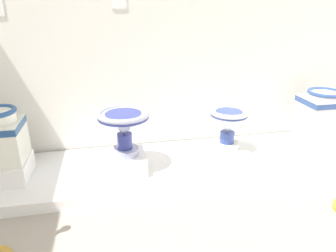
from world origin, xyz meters
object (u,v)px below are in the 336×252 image
object	(u,v)px
plinth_block_broad_patterned	(226,150)
antique_toilet_central_ornate	(322,112)
plinth_block_squat_floral	(9,169)
info_placard_second	(119,0)
plinth_block_leftmost	(126,162)
antique_toilet_squat_floral	(1,135)
antique_toilet_broad_patterned	(228,122)
antique_toilet_leftmost	(124,124)
plinth_block_central_ornate	(316,139)

from	to	relation	value
plinth_block_broad_patterned	antique_toilet_central_ornate	size ratio (longest dim) A/B	0.82
plinth_block_squat_floral	antique_toilet_central_ornate	bearing A→B (deg)	1.82
plinth_block_broad_patterned	info_placard_second	bearing A→B (deg)	158.36
plinth_block_leftmost	plinth_block_squat_floral	bearing A→B (deg)	176.29
plinth_block_leftmost	info_placard_second	distance (m)	1.36
plinth_block_leftmost	antique_toilet_squat_floral	bearing A→B (deg)	176.29
plinth_block_leftmost	info_placard_second	world-z (taller)	info_placard_second
plinth_block_leftmost	antique_toilet_broad_patterned	world-z (taller)	antique_toilet_broad_patterned
plinth_block_squat_floral	antique_toilet_central_ornate	size ratio (longest dim) A/B	0.85
antique_toilet_leftmost	antique_toilet_broad_patterned	world-z (taller)	antique_toilet_leftmost
antique_toilet_leftmost	antique_toilet_central_ornate	distance (m)	1.90
antique_toilet_broad_patterned	antique_toilet_squat_floral	bearing A→B (deg)	-177.50
plinth_block_central_ornate	info_placard_second	size ratio (longest dim) A/B	2.85
antique_toilet_squat_floral	plinth_block_leftmost	bearing A→B (deg)	-3.71
antique_toilet_leftmost	plinth_block_broad_patterned	xyz separation A→B (m)	(0.95, 0.14, -0.40)
antique_toilet_broad_patterned	plinth_block_central_ornate	distance (m)	0.98
plinth_block_central_ornate	antique_toilet_central_ornate	xyz separation A→B (m)	(-0.00, -0.00, 0.29)
plinth_block_leftmost	plinth_block_central_ornate	bearing A→B (deg)	4.53
plinth_block_squat_floral	plinth_block_broad_patterned	world-z (taller)	plinth_block_squat_floral
antique_toilet_broad_patterned	antique_toilet_leftmost	bearing A→B (deg)	-171.43
plinth_block_central_ornate	antique_toilet_leftmost	bearing A→B (deg)	-175.47
antique_toilet_squat_floral	plinth_block_central_ornate	distance (m)	2.84
plinth_block_squat_floral	antique_toilet_squat_floral	bearing A→B (deg)	75.96
plinth_block_leftmost	plinth_block_broad_patterned	world-z (taller)	plinth_block_leftmost
antique_toilet_central_ornate	plinth_block_squat_floral	bearing A→B (deg)	-178.18
info_placard_second	antique_toilet_broad_patterned	bearing A→B (deg)	-21.64
antique_toilet_leftmost	plinth_block_squat_floral	bearing A→B (deg)	176.29
plinth_block_broad_patterned	plinth_block_central_ornate	xyz separation A→B (m)	(0.95, 0.01, 0.03)
antique_toilet_broad_patterned	plinth_block_leftmost	bearing A→B (deg)	-171.43
plinth_block_broad_patterned	info_placard_second	xyz separation A→B (m)	(-0.91, 0.36, 1.31)
plinth_block_squat_floral	plinth_block_central_ornate	bearing A→B (deg)	1.82
plinth_block_leftmost	plinth_block_central_ornate	size ratio (longest dim) A/B	0.93
antique_toilet_squat_floral	antique_toilet_leftmost	world-z (taller)	antique_toilet_squat_floral
plinth_block_squat_floral	antique_toilet_leftmost	distance (m)	1.00
plinth_block_broad_patterned	plinth_block_central_ornate	world-z (taller)	plinth_block_central_ornate
antique_toilet_leftmost	antique_toilet_broad_patterned	xyz separation A→B (m)	(0.95, 0.14, -0.11)
antique_toilet_central_ornate	antique_toilet_leftmost	bearing A→B (deg)	-175.47
plinth_block_central_ornate	antique_toilet_central_ornate	size ratio (longest dim) A/B	0.84
plinth_block_squat_floral	info_placard_second	xyz separation A→B (m)	(0.97, 0.44, 1.26)
plinth_block_squat_floral	plinth_block_central_ornate	size ratio (longest dim) A/B	1.01
antique_toilet_leftmost	plinth_block_central_ornate	distance (m)	1.93
antique_toilet_squat_floral	plinth_block_broad_patterned	world-z (taller)	antique_toilet_squat_floral
antique_toilet_broad_patterned	info_placard_second	distance (m)	1.41
plinth_block_broad_patterned	antique_toilet_central_ornate	distance (m)	1.00
antique_toilet_leftmost	plinth_block_broad_patterned	world-z (taller)	antique_toilet_leftmost
plinth_block_squat_floral	antique_toilet_squat_floral	distance (m)	0.30
antique_toilet_squat_floral	antique_toilet_broad_patterned	size ratio (longest dim) A/B	1.12
antique_toilet_leftmost	antique_toilet_central_ornate	world-z (taller)	antique_toilet_central_ornate
antique_toilet_broad_patterned	plinth_block_central_ornate	world-z (taller)	antique_toilet_broad_patterned
antique_toilet_central_ornate	info_placard_second	size ratio (longest dim) A/B	3.39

